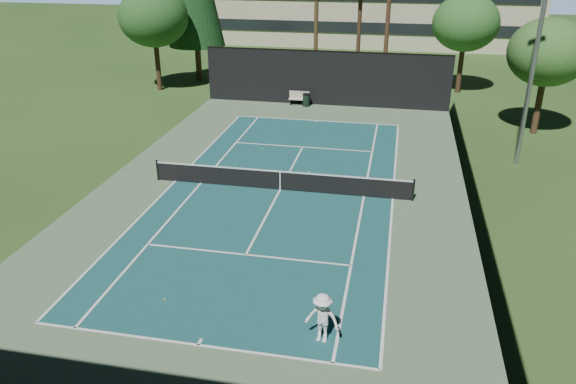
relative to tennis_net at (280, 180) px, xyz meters
name	(u,v)px	position (x,y,z in m)	size (l,w,h in m)	color
ground	(280,190)	(0.00, 0.00, -0.56)	(160.00, 160.00, 0.00)	#294C1C
apron_slab	(280,190)	(0.00, 0.00, -0.55)	(18.00, 32.00, 0.01)	#54724F
court_surface	(280,190)	(0.00, 0.00, -0.55)	(10.97, 23.77, 0.01)	#184D4F
court_lines	(280,190)	(0.00, 0.00, -0.54)	(11.07, 23.87, 0.01)	white
tennis_net	(280,180)	(0.00, 0.00, 0.00)	(12.90, 0.10, 1.10)	black
fence	(280,151)	(0.00, 0.06, 1.45)	(18.04, 32.05, 4.03)	black
player	(322,318)	(3.64, -10.90, 0.28)	(1.08, 0.62, 1.67)	white
tennis_ball_a	(165,299)	(-1.92, -9.88, -0.52)	(0.07, 0.07, 0.07)	#C4EA35
tennis_ball_b	(235,164)	(-3.13, 2.88, -0.53)	(0.06, 0.06, 0.06)	#C6EB35
tennis_ball_c	(310,172)	(1.05, 2.53, -0.52)	(0.07, 0.07, 0.07)	#CCE333
tennis_ball_d	(262,149)	(-2.27, 5.59, -0.52)	(0.07, 0.07, 0.07)	#D7F437
park_bench	(299,98)	(-1.91, 15.68, -0.01)	(1.50, 0.45, 1.02)	beige
trash_bin	(306,100)	(-1.33, 15.38, -0.08)	(0.56, 0.56, 0.95)	black
decid_tree_a	(466,23)	(10.00, 22.00, 4.86)	(5.12, 5.12, 7.62)	#412A1C
decid_tree_b	(548,53)	(14.00, 12.00, 4.52)	(4.80, 4.80, 7.14)	#4C3320
decid_tree_c	(153,17)	(-14.00, 18.00, 5.21)	(5.44, 5.44, 8.09)	#432D1C
campus_building	(361,5)	(0.00, 45.98, 3.65)	(40.50, 12.50, 8.30)	beige
light_pole	(537,45)	(12.00, 6.00, 5.90)	(0.90, 0.25, 12.22)	#95979D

